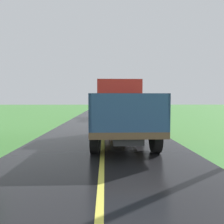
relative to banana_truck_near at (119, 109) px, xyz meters
The scene contains 2 objects.
banana_truck_near is the anchor object (origin of this frame).
banana_truck_far 12.98m from the banana_truck_near, 89.86° to the left, with size 2.38×5.81×2.80m.
Camera 1 is at (0.09, 0.38, 1.87)m, focal length 33.77 mm.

